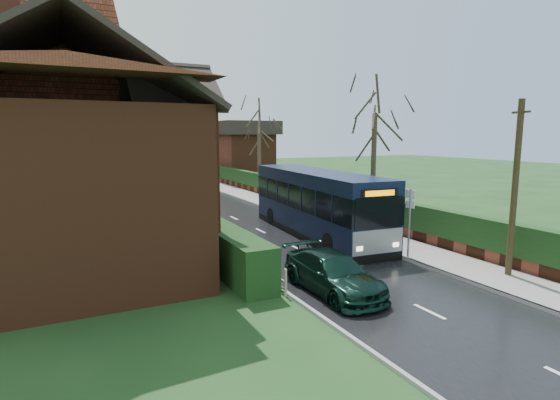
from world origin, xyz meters
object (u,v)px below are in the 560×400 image
brick_house (75,153)px  telegraph_pole (515,190)px  car_silver (201,219)px  car_green (333,273)px  bus (317,204)px  bus_stop_sign (410,214)px

brick_house → telegraph_pole: (13.53, -9.78, -1.18)m
car_silver → telegraph_pole: bearing=-55.2°
car_silver → telegraph_pole: telegraph_pole is taller
brick_house → car_silver: 7.51m
telegraph_pole → car_green: bearing=-179.8°
car_silver → telegraph_pole: 14.83m
bus → car_green: bus is taller
telegraph_pole → car_silver: bearing=136.0°
bus → telegraph_pole: (2.60, -8.88, 1.57)m
bus → car_silver: 6.23m
brick_house → car_green: (7.13, -8.13, -3.74)m
car_silver → bus_stop_sign: bearing=-53.2°
bus → telegraph_pole: telegraph_pole is taller
car_green → bus_stop_sign: (4.80, 1.70, 1.30)m
bus → car_silver: bus is taller
brick_house → bus: 11.31m
car_green → brick_house: bearing=131.3°
bus → car_green: size_ratio=2.49×
telegraph_pole → brick_house: bearing=158.8°
car_silver → brick_house: bearing=-152.1°
brick_house → telegraph_pole: size_ratio=2.32×
car_green → telegraph_pole: (6.40, -1.65, 2.55)m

